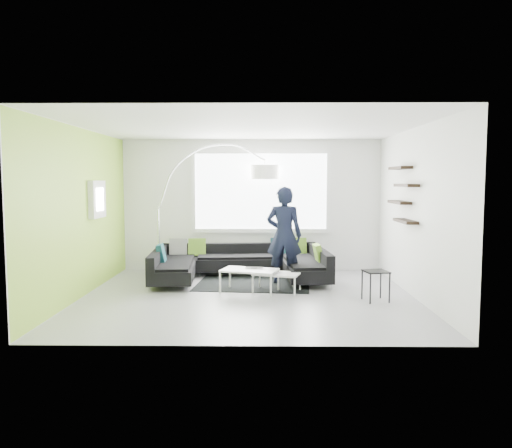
# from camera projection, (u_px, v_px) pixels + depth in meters

# --- Properties ---
(ground) EXTENTS (5.50, 5.50, 0.00)m
(ground) POSITION_uv_depth(u_px,v_px,m) (248.00, 296.00, 8.32)
(ground) COLOR gray
(ground) RESTS_ON ground
(room_shell) EXTENTS (5.54, 5.04, 2.82)m
(room_shell) POSITION_uv_depth(u_px,v_px,m) (251.00, 188.00, 8.37)
(room_shell) COLOR silver
(room_shell) RESTS_ON ground
(sectional_sofa) EXTENTS (3.44, 2.28, 0.71)m
(sectional_sofa) POSITION_uv_depth(u_px,v_px,m) (240.00, 264.00, 9.65)
(sectional_sofa) COLOR black
(sectional_sofa) RESTS_ON ground
(rug) EXTENTS (2.19, 1.68, 0.01)m
(rug) POSITION_uv_depth(u_px,v_px,m) (253.00, 284.00, 9.33)
(rug) COLOR black
(rug) RESTS_ON ground
(coffee_table) EXTENTS (1.37, 1.02, 0.40)m
(coffee_table) POSITION_uv_depth(u_px,v_px,m) (263.00, 281.00, 8.64)
(coffee_table) COLOR silver
(coffee_table) RESTS_ON ground
(arc_lamp) EXTENTS (2.57, 1.03, 2.69)m
(arc_lamp) POSITION_uv_depth(u_px,v_px,m) (158.00, 210.00, 10.10)
(arc_lamp) COLOR silver
(arc_lamp) RESTS_ON ground
(side_table) EXTENTS (0.43, 0.43, 0.49)m
(side_table) POSITION_uv_depth(u_px,v_px,m) (376.00, 286.00, 7.98)
(side_table) COLOR black
(side_table) RESTS_ON ground
(person) EXTENTS (0.81, 0.66, 1.82)m
(person) POSITION_uv_depth(u_px,v_px,m) (284.00, 235.00, 9.31)
(person) COLOR black
(person) RESTS_ON ground
(laptop) EXTENTS (0.36, 0.27, 0.02)m
(laptop) POSITION_uv_depth(u_px,v_px,m) (254.00, 268.00, 8.67)
(laptop) COLOR black
(laptop) RESTS_ON coffee_table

